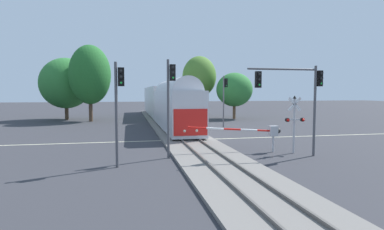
% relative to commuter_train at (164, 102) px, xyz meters
% --- Properties ---
extents(ground_plane, '(220.00, 220.00, 0.00)m').
position_rel_commuter_train_xyz_m(ground_plane, '(-0.00, -17.30, -2.78)').
color(ground_plane, '#333338').
extents(road_centre_stripe, '(44.00, 0.20, 0.01)m').
position_rel_commuter_train_xyz_m(road_centre_stripe, '(-0.00, -17.30, -2.78)').
color(road_centre_stripe, beige).
rests_on(road_centre_stripe, ground).
extents(railway_track, '(4.40, 80.00, 0.32)m').
position_rel_commuter_train_xyz_m(railway_track, '(-0.00, -17.30, -2.69)').
color(railway_track, slate).
rests_on(railway_track, ground).
extents(commuter_train, '(3.04, 41.19, 5.16)m').
position_rel_commuter_train_xyz_m(commuter_train, '(0.00, 0.00, 0.00)').
color(commuter_train, silver).
rests_on(commuter_train, railway_track).
extents(crossing_gate_near, '(6.51, 0.40, 1.90)m').
position_rel_commuter_train_xyz_m(crossing_gate_near, '(4.00, -23.88, -1.34)').
color(crossing_gate_near, '#B7B7BC').
rests_on(crossing_gate_near, ground).
extents(crossing_signal_mast, '(1.36, 0.44, 3.88)m').
position_rel_commuter_train_xyz_m(crossing_signal_mast, '(5.98, -24.56, -0.41)').
color(crossing_signal_mast, '#B2B2B7').
rests_on(crossing_signal_mast, ground).
extents(traffic_signal_near_right, '(5.01, 0.38, 5.77)m').
position_rel_commuter_train_xyz_m(traffic_signal_near_right, '(5.46, -25.66, 1.59)').
color(traffic_signal_near_right, '#4C4C51').
rests_on(traffic_signal_near_right, ground).
extents(traffic_signal_median, '(0.53, 0.38, 6.10)m').
position_rel_commuter_train_xyz_m(traffic_signal_median, '(-2.35, -24.47, 1.29)').
color(traffic_signal_median, '#4C4C51').
rests_on(traffic_signal_median, ground).
extents(traffic_signal_near_left, '(0.53, 0.38, 5.72)m').
position_rel_commuter_train_xyz_m(traffic_signal_near_left, '(-5.40, -26.34, 1.05)').
color(traffic_signal_near_left, '#4C4C51').
rests_on(traffic_signal_near_left, ground).
extents(traffic_signal_far_side, '(0.53, 0.38, 5.97)m').
position_rel_commuter_train_xyz_m(traffic_signal_far_side, '(6.13, -8.57, 1.21)').
color(traffic_signal_far_side, '#4C4C51').
rests_on(traffic_signal_far_side, ground).
extents(oak_far_right, '(5.51, 5.51, 7.04)m').
position_rel_commuter_train_xyz_m(oak_far_right, '(11.06, 2.26, 1.68)').
color(oak_far_right, brown).
rests_on(oak_far_right, ground).
extents(pine_left_background, '(7.52, 7.52, 9.13)m').
position_rel_commuter_train_xyz_m(pine_left_background, '(-13.88, 5.99, 2.62)').
color(pine_left_background, '#4C3828').
rests_on(pine_left_background, ground).
extents(oak_behind_train, '(5.67, 5.67, 10.59)m').
position_rel_commuter_train_xyz_m(oak_behind_train, '(-10.00, 2.08, 3.71)').
color(oak_behind_train, '#4C3828').
rests_on(oak_behind_train, ground).
extents(elm_centre_background, '(5.46, 5.46, 9.88)m').
position_rel_commuter_train_xyz_m(elm_centre_background, '(6.47, 6.26, 3.81)').
color(elm_centre_background, brown).
rests_on(elm_centre_background, ground).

